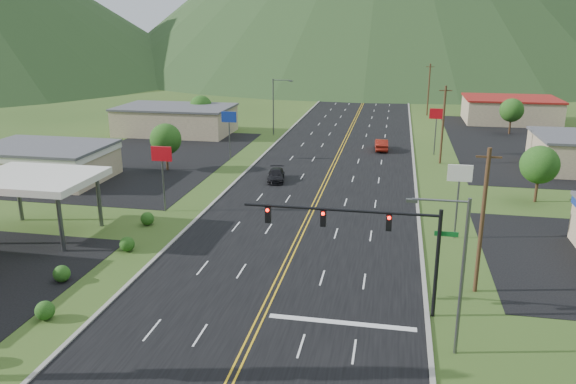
% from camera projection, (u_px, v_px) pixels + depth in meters
% --- Properties ---
extents(traffic_signal, '(13.10, 0.43, 7.00)m').
position_uv_depth(traffic_signal, '(371.00, 232.00, 34.26)').
color(traffic_signal, black).
rests_on(traffic_signal, ground).
extents(streetlight_east, '(3.28, 0.25, 9.00)m').
position_uv_depth(streetlight_east, '(457.00, 267.00, 29.69)').
color(streetlight_east, '#59595E').
rests_on(streetlight_east, ground).
extents(streetlight_west, '(3.28, 0.25, 9.00)m').
position_uv_depth(streetlight_west, '(275.00, 103.00, 90.23)').
color(streetlight_west, '#59595E').
rests_on(streetlight_west, ground).
extents(gas_canopy, '(10.00, 8.00, 5.30)m').
position_uv_depth(gas_canopy, '(34.00, 180.00, 47.10)').
color(gas_canopy, white).
rests_on(gas_canopy, ground).
extents(building_west_mid, '(14.40, 10.40, 4.10)m').
position_uv_depth(building_west_mid, '(45.00, 161.00, 64.71)').
color(building_west_mid, '#CFB490').
rests_on(building_west_mid, ground).
extents(building_west_far, '(18.40, 11.40, 4.50)m').
position_uv_depth(building_west_far, '(176.00, 120.00, 92.17)').
color(building_west_far, '#CFB490').
rests_on(building_west_far, ground).
extents(building_east_far, '(16.40, 12.40, 4.50)m').
position_uv_depth(building_east_far, '(510.00, 110.00, 102.64)').
color(building_east_far, '#CFB490').
rests_on(building_east_far, ground).
extents(pole_sign_west_a, '(2.00, 0.18, 6.40)m').
position_uv_depth(pole_sign_west_a, '(162.00, 160.00, 53.11)').
color(pole_sign_west_a, '#59595E').
rests_on(pole_sign_west_a, ground).
extents(pole_sign_west_b, '(2.00, 0.18, 6.40)m').
position_uv_depth(pole_sign_west_b, '(229.00, 122.00, 73.78)').
color(pole_sign_west_b, '#59595E').
rests_on(pole_sign_west_b, ground).
extents(pole_sign_east_a, '(2.00, 0.18, 6.40)m').
position_uv_depth(pole_sign_east_a, '(459.00, 181.00, 46.31)').
color(pole_sign_east_a, '#59595E').
rests_on(pole_sign_east_a, ground).
extents(pole_sign_east_b, '(2.00, 0.18, 6.40)m').
position_uv_depth(pole_sign_east_b, '(437.00, 118.00, 76.38)').
color(pole_sign_east_b, '#59595E').
rests_on(pole_sign_east_b, ground).
extents(tree_west_a, '(3.84, 3.84, 5.82)m').
position_uv_depth(tree_west_a, '(166.00, 139.00, 68.63)').
color(tree_west_a, '#382314').
rests_on(tree_west_a, ground).
extents(tree_west_b, '(3.84, 3.84, 5.82)m').
position_uv_depth(tree_west_b, '(201.00, 107.00, 94.91)').
color(tree_west_b, '#382314').
rests_on(tree_west_b, ground).
extents(tree_east_a, '(3.84, 3.84, 5.82)m').
position_uv_depth(tree_east_a, '(540.00, 165.00, 56.28)').
color(tree_east_a, '#382314').
rests_on(tree_east_a, ground).
extents(tree_east_b, '(3.84, 3.84, 5.82)m').
position_uv_depth(tree_east_b, '(512.00, 110.00, 91.26)').
color(tree_east_b, '#382314').
rests_on(tree_east_b, ground).
extents(utility_pole_a, '(1.60, 0.28, 10.00)m').
position_uv_depth(utility_pole_a, '(482.00, 220.00, 36.80)').
color(utility_pole_a, '#382314').
rests_on(utility_pole_a, ground).
extents(utility_pole_b, '(1.60, 0.28, 10.00)m').
position_uv_depth(utility_pole_b, '(443.00, 124.00, 71.57)').
color(utility_pole_b, '#382314').
rests_on(utility_pole_b, ground).
extents(utility_pole_c, '(1.60, 0.28, 10.00)m').
position_uv_depth(utility_pole_c, '(429.00, 89.00, 109.15)').
color(utility_pole_c, '#382314').
rests_on(utility_pole_c, ground).
extents(utility_pole_d, '(1.60, 0.28, 10.00)m').
position_uv_depth(utility_pole_d, '(422.00, 72.00, 146.73)').
color(utility_pole_d, '#382314').
rests_on(utility_pole_d, ground).
extents(car_dark_mid, '(2.56, 4.78, 1.32)m').
position_uv_depth(car_dark_mid, '(276.00, 175.00, 64.72)').
color(car_dark_mid, black).
rests_on(car_dark_mid, ground).
extents(car_red_far, '(2.07, 5.02, 1.62)m').
position_uv_depth(car_red_far, '(381.00, 145.00, 80.15)').
color(car_red_far, maroon).
rests_on(car_red_far, ground).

